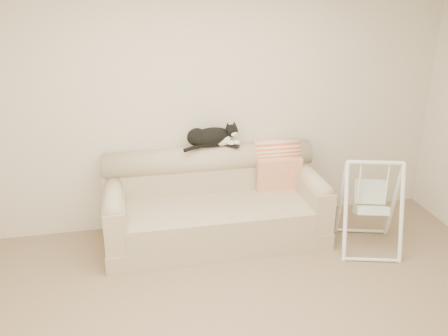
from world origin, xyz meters
name	(u,v)px	position (x,y,z in m)	size (l,w,h in m)	color
room_shell	(262,150)	(0.00, 0.00, 1.53)	(5.04, 4.04, 2.60)	#C1B89B
sofa	(214,205)	(-0.01, 1.62, 0.35)	(2.20, 0.93, 0.90)	tan
remote_a	(211,146)	(0.00, 1.87, 0.91)	(0.18, 0.07, 0.03)	black
remote_b	(232,146)	(0.21, 1.83, 0.91)	(0.16, 0.14, 0.02)	black
tuxedo_cat	(211,136)	(0.00, 1.85, 1.01)	(0.61, 0.33, 0.24)	black
throw_blanket	(276,158)	(0.70, 1.84, 0.72)	(0.47, 0.38, 0.58)	#E15927
baby_swing	(370,205)	(1.44, 1.10, 0.46)	(0.70, 0.73, 0.93)	white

